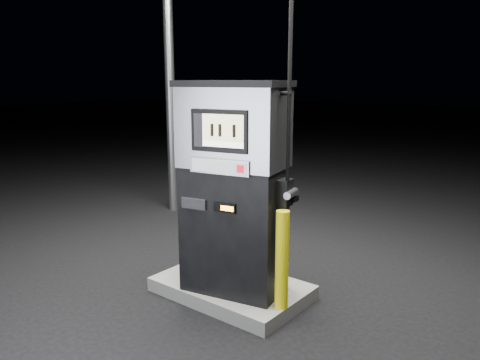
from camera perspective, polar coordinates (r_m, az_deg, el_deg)
The scene contains 5 objects.
ground at distance 5.26m, azimuth -1.03°, elevation -13.80°, with size 80.00×80.00×0.00m, color black.
pump_island at distance 5.23m, azimuth -1.03°, elevation -13.06°, with size 1.60×1.00×0.15m, color #63635F.
fuel_dispenser at distance 4.69m, azimuth -0.69°, elevation -0.79°, with size 1.24×0.84×4.44m.
bollard_left at distance 5.41m, azimuth -5.13°, elevation -5.81°, with size 0.13×0.13×0.98m, color #FFEE0E.
bollard_right at distance 4.49m, azimuth 5.13°, elevation -9.70°, with size 0.13×0.13×0.96m, color #FFEE0E.
Camera 1 is at (3.01, -3.65, 2.30)m, focal length 35.00 mm.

